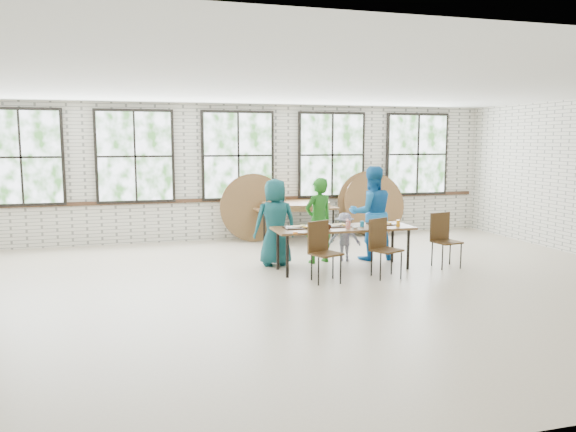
# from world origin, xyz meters

# --- Properties ---
(room) EXTENTS (12.00, 12.00, 12.00)m
(room) POSITION_xyz_m (0.00, 4.44, 1.83)
(room) COLOR beige
(room) RESTS_ON ground
(dining_table) EXTENTS (2.40, 0.81, 0.74)m
(dining_table) POSITION_xyz_m (1.15, 1.00, 0.69)
(dining_table) COLOR brown
(dining_table) RESTS_ON ground
(chair_near_left) EXTENTS (0.54, 0.53, 0.95)m
(chair_near_left) POSITION_xyz_m (0.54, 0.34, 0.56)
(chair_near_left) COLOR #442D16
(chair_near_left) RESTS_ON ground
(chair_near_right) EXTENTS (0.55, 0.54, 0.95)m
(chair_near_right) POSITION_xyz_m (1.57, 0.35, 0.56)
(chair_near_right) COLOR #442D16
(chair_near_right) RESTS_ON ground
(chair_spare) EXTENTS (0.49, 0.47, 0.95)m
(chair_spare) POSITION_xyz_m (2.94, 0.75, 0.56)
(chair_spare) COLOR #442D16
(chair_spare) RESTS_ON ground
(adult_teal) EXTENTS (0.76, 0.50, 1.55)m
(adult_teal) POSITION_xyz_m (0.12, 1.65, 0.77)
(adult_teal) COLOR #164454
(adult_teal) RESTS_ON ground
(adult_green) EXTENTS (0.65, 0.52, 1.55)m
(adult_green) POSITION_xyz_m (0.93, 1.65, 0.77)
(adult_green) COLOR #20691C
(adult_green) RESTS_ON ground
(toddler) EXTENTS (0.66, 0.54, 0.89)m
(toddler) POSITION_xyz_m (1.44, 1.65, 0.45)
(toddler) COLOR #17133D
(toddler) RESTS_ON ground
(adult_blue) EXTENTS (0.90, 0.73, 1.74)m
(adult_blue) POSITION_xyz_m (1.96, 1.65, 0.87)
(adult_blue) COLOR #1969B3
(adult_blue) RESTS_ON ground
(storage_table) EXTENTS (1.85, 0.88, 0.74)m
(storage_table) POSITION_xyz_m (1.17, 3.90, 0.69)
(storage_table) COLOR brown
(storage_table) RESTS_ON ground
(tabletop_clutter) EXTENTS (1.99, 0.55, 0.11)m
(tabletop_clutter) POSITION_xyz_m (1.24, 0.97, 0.77)
(tabletop_clutter) COLOR black
(tabletop_clutter) RESTS_ON dining_table
(round_tops_stacked) EXTENTS (1.50, 1.50, 0.13)m
(round_tops_stacked) POSITION_xyz_m (1.17, 3.90, 0.80)
(round_tops_stacked) COLOR brown
(round_tops_stacked) RESTS_ON storage_table
(round_tops_leaning) EXTENTS (4.38, 0.43, 1.49)m
(round_tops_leaning) POSITION_xyz_m (2.16, 4.16, 0.74)
(round_tops_leaning) COLOR brown
(round_tops_leaning) RESTS_ON ground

